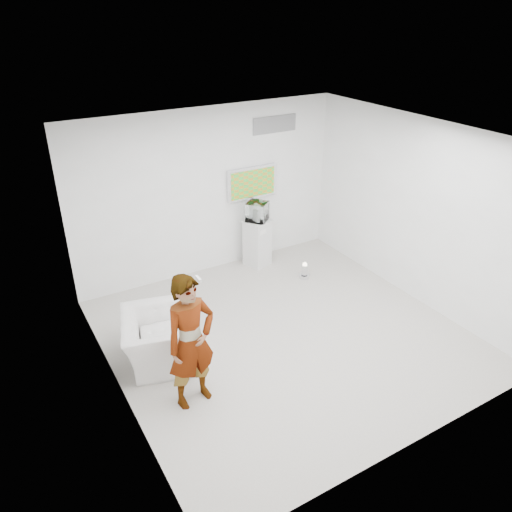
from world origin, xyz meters
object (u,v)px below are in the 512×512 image
(person, at_px, (191,342))
(floor_uplight, at_px, (305,271))
(pedestal, at_px, (257,243))
(tv, at_px, (252,183))
(armchair, at_px, (158,339))

(person, relative_size, floor_uplight, 6.00)
(pedestal, height_order, floor_uplight, pedestal)
(person, bearing_deg, floor_uplight, 22.41)
(pedestal, bearing_deg, floor_uplight, -62.40)
(tv, bearing_deg, pedestal, -99.49)
(tv, height_order, armchair, tv)
(floor_uplight, bearing_deg, tv, 109.82)
(person, height_order, pedestal, person)
(pedestal, bearing_deg, armchair, -146.15)
(pedestal, relative_size, floor_uplight, 3.07)
(armchair, relative_size, floor_uplight, 3.66)
(tv, distance_m, pedestal, 1.13)
(armchair, xyz_separation_m, floor_uplight, (3.11, 0.87, -0.21))
(person, xyz_separation_m, armchair, (-0.10, 0.97, -0.54))
(armchair, distance_m, pedestal, 3.18)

